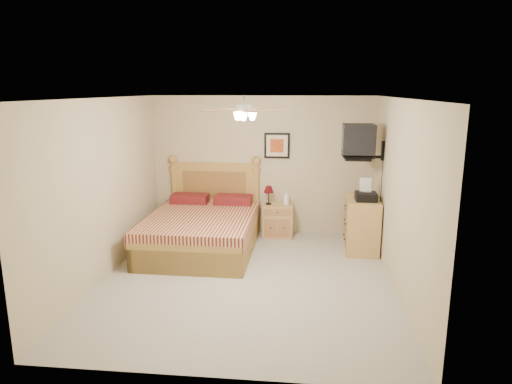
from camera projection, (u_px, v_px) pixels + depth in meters
floor at (247, 279)px, 6.41m from camera, size 4.50×4.50×0.00m
ceiling at (246, 98)px, 5.85m from camera, size 4.00×4.50×0.04m
wall_back at (262, 166)px, 8.31m from camera, size 4.00×0.04×2.50m
wall_front at (215, 250)px, 3.95m from camera, size 4.00×0.04×2.50m
wall_left at (104, 189)px, 6.33m from camera, size 0.04×4.50×2.50m
wall_right at (399, 196)px, 5.93m from camera, size 0.04×4.50×2.50m
bed at (201, 208)px, 7.43m from camera, size 1.71×2.23×1.43m
nightstand at (277, 220)px, 8.26m from camera, size 0.56×0.44×0.58m
table_lamp at (269, 195)px, 8.18m from camera, size 0.20×0.20×0.34m
lotion_bottle at (286, 198)px, 8.16m from camera, size 0.13×0.13×0.25m
framed_picture at (277, 146)px, 8.18m from camera, size 0.46×0.04×0.46m
dresser at (362, 225)px, 7.45m from camera, size 0.55×0.77×0.88m
fax_machine at (366, 190)px, 7.20m from camera, size 0.33×0.35×0.35m
magazine_lower at (361, 195)px, 7.60m from camera, size 0.22×0.27×0.02m
magazine_upper at (361, 193)px, 7.63m from camera, size 0.20×0.26×0.02m
wall_tv at (368, 142)px, 7.13m from camera, size 0.56×0.46×0.58m
ceiling_fan at (244, 110)px, 5.69m from camera, size 1.14×1.14×0.28m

